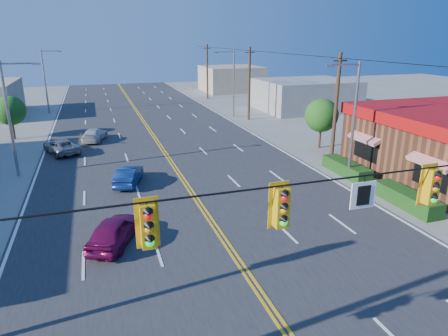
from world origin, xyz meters
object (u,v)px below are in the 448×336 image
object	(u,v)px
car_magenta	(114,232)
car_blue	(129,176)
car_silver	(61,147)
signal_span	(318,221)
car_white	(94,135)

from	to	relation	value
car_magenta	car_blue	size ratio (longest dim) A/B	1.06
car_blue	car_silver	distance (m)	10.54
car_blue	signal_span	bearing A→B (deg)	119.27
car_white	car_silver	bearing A→B (deg)	68.87
car_magenta	car_white	xyz separation A→B (m)	(-0.54, 21.12, -0.08)
signal_span	car_white	xyz separation A→B (m)	(-5.48, 30.69, -4.29)
signal_span	car_magenta	distance (m)	11.56
car_blue	car_white	size ratio (longest dim) A/B	0.91
car_blue	car_white	bearing A→B (deg)	-63.40
signal_span	car_white	size ratio (longest dim) A/B	5.93
car_silver	signal_span	bearing A→B (deg)	86.00
car_blue	car_silver	size ratio (longest dim) A/B	0.84
car_magenta	car_blue	bearing A→B (deg)	-75.31
car_silver	car_blue	bearing A→B (deg)	95.70
car_magenta	car_white	bearing A→B (deg)	-63.87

